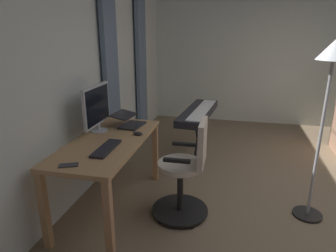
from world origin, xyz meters
The scene contains 13 objects.
back_room_partition centered at (0.00, -2.75, 1.34)m, with size 6.16×0.10×2.68m, color silver.
left_room_partition centered at (-3.08, 0.00, 1.34)m, with size 0.10×5.51×2.68m, color silver.
curtain_left_panel centered at (-1.81, -2.64, 1.19)m, with size 0.37×0.06×2.38m, color slate.
curtain_right_panel centered at (-0.59, -2.64, 1.19)m, with size 0.37×0.06×2.38m, color slate.
desk centered at (0.40, -2.28, 0.65)m, with size 1.44×0.64×0.75m.
office_chair centered at (0.34, -1.51, 0.46)m, with size 0.56×0.56×0.98m.
computer_monitor centered at (0.17, -2.49, 1.01)m, with size 0.54×0.18×0.48m.
computer_keyboard centered at (0.63, -2.19, 0.76)m, with size 0.42×0.12×0.02m, color #232328.
laptop centered at (-0.06, -2.23, 0.80)m, with size 0.34×0.34×0.14m.
computer_mouse centered at (0.20, -2.04, 0.76)m, with size 0.06×0.10×0.04m, color #232328.
cell_phone_by_monitor centered at (1.00, -2.34, 0.75)m, with size 0.07×0.14×0.01m, color #333338.
piano_keyboard centered at (-0.96, -1.58, 0.68)m, with size 1.24×0.43×0.75m.
floor_lamp centered at (0.10, -0.33, 1.37)m, with size 0.29×0.29×1.69m.
Camera 1 is at (2.88, -1.11, 1.76)m, focal length 31.81 mm.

